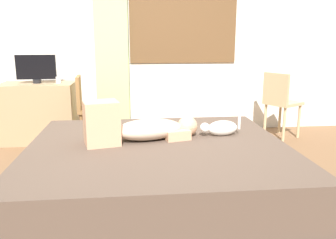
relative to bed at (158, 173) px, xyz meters
name	(u,v)px	position (x,y,z in m)	size (l,w,h in m)	color
ground_plane	(156,197)	(-0.01, 0.05, -0.24)	(16.00, 16.00, 0.00)	brown
back_wall_with_window	(144,26)	(0.00, 2.28, 1.22)	(6.40, 0.14, 2.90)	silver
bed	(158,173)	(0.00, 0.00, 0.00)	(2.07, 1.88, 0.48)	#38383D
person_lying	(137,127)	(-0.16, 0.12, 0.36)	(0.94, 0.44, 0.34)	#CCB299
cat	(220,128)	(0.55, 0.19, 0.31)	(0.36, 0.13, 0.21)	silver
desk	(39,112)	(-1.37, 1.88, 0.13)	(0.90, 0.56, 0.74)	#997A56
tv_monitor	(36,69)	(-1.36, 1.88, 0.69)	(0.48, 0.10, 0.35)	black
cup	(58,80)	(-1.10, 1.87, 0.54)	(0.06, 0.06, 0.08)	white
chair_by_desk	(88,106)	(-0.71, 1.53, 0.27)	(0.41, 0.41, 0.86)	brown
chair_spare	(280,100)	(1.72, 1.68, 0.27)	(0.52, 0.52, 0.86)	tan
curtain_left	(111,40)	(-0.44, 2.16, 1.02)	(0.44, 0.06, 2.52)	#ADCC75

